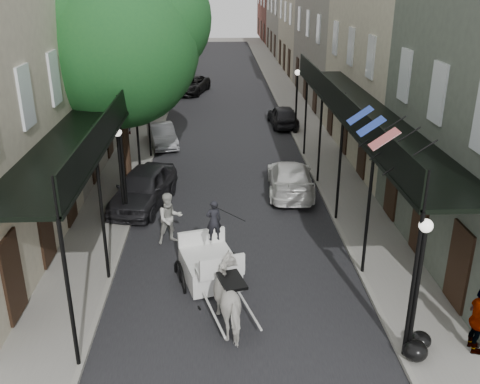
{
  "coord_description": "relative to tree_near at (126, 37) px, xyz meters",
  "views": [
    {
      "loc": [
        -0.54,
        -12.59,
        8.9
      ],
      "look_at": [
        0.25,
        5.22,
        1.6
      ],
      "focal_mm": 40.0,
      "sensor_mm": 36.0,
      "label": 1
    }
  ],
  "objects": [
    {
      "name": "ground",
      "position": [
        4.2,
        -10.18,
        -6.49
      ],
      "size": [
        140.0,
        140.0,
        0.0
      ],
      "primitive_type": "plane",
      "color": "gray",
      "rests_on": "ground"
    },
    {
      "name": "road",
      "position": [
        4.2,
        9.82,
        -6.48
      ],
      "size": [
        8.0,
        90.0,
        0.01
      ],
      "primitive_type": "cube",
      "color": "black",
      "rests_on": "ground"
    },
    {
      "name": "sidewalk_left",
      "position": [
        -0.8,
        9.82,
        -6.43
      ],
      "size": [
        2.2,
        90.0,
        0.12
      ],
      "primitive_type": "cube",
      "color": "gray",
      "rests_on": "ground"
    },
    {
      "name": "sidewalk_right",
      "position": [
        9.2,
        9.82,
        -6.43
      ],
      "size": [
        2.2,
        90.0,
        0.12
      ],
      "primitive_type": "cube",
      "color": "gray",
      "rests_on": "ground"
    },
    {
      "name": "building_row_left",
      "position": [
        -4.4,
        19.82,
        -1.24
      ],
      "size": [
        5.0,
        80.0,
        10.5
      ],
      "primitive_type": "cube",
      "color": "#C0B699",
      "rests_on": "ground"
    },
    {
      "name": "building_row_right",
      "position": [
        12.8,
        19.82,
        -1.24
      ],
      "size": [
        5.0,
        80.0,
        10.5
      ],
      "primitive_type": "cube",
      "color": "gray",
      "rests_on": "ground"
    },
    {
      "name": "gallery_left",
      "position": [
        -0.59,
        -3.2,
        -2.44
      ],
      "size": [
        2.2,
        18.05,
        4.88
      ],
      "color": "black",
      "rests_on": "sidewalk_left"
    },
    {
      "name": "gallery_right",
      "position": [
        8.99,
        -3.2,
        -2.44
      ],
      "size": [
        2.2,
        18.05,
        4.88
      ],
      "color": "black",
      "rests_on": "sidewalk_right"
    },
    {
      "name": "tree_near",
      "position": [
        0.0,
        0.0,
        0.0
      ],
      "size": [
        7.31,
        6.8,
        9.63
      ],
      "color": "#382619",
      "rests_on": "sidewalk_left"
    },
    {
      "name": "tree_far",
      "position": [
        -0.05,
        14.0,
        -0.65
      ],
      "size": [
        6.45,
        6.0,
        8.61
      ],
      "color": "#382619",
      "rests_on": "sidewalk_left"
    },
    {
      "name": "lamppost_right_near",
      "position": [
        8.3,
        -12.18,
        -4.44
      ],
      "size": [
        0.32,
        0.32,
        3.71
      ],
      "color": "black",
      "rests_on": "sidewalk_right"
    },
    {
      "name": "lamppost_left",
      "position": [
        0.1,
        -4.18,
        -4.44
      ],
      "size": [
        0.32,
        0.32,
        3.71
      ],
      "color": "black",
      "rests_on": "sidewalk_left"
    },
    {
      "name": "lamppost_right_far",
      "position": [
        8.3,
        7.82,
        -4.44
      ],
      "size": [
        0.32,
        0.32,
        3.71
      ],
      "color": "black",
      "rests_on": "sidewalk_right"
    },
    {
      "name": "horse",
      "position": [
        4.0,
        -10.67,
        -5.59
      ],
      "size": [
        1.51,
        2.31,
        1.8
      ],
      "primitive_type": "imported",
      "rotation": [
        0.0,
        0.0,
        3.42
      ],
      "color": "silver",
      "rests_on": "ground"
    },
    {
      "name": "carriage",
      "position": [
        3.24,
        -7.98,
        -5.32
      ],
      "size": [
        2.3,
        2.96,
        3.01
      ],
      "rotation": [
        0.0,
        0.0,
        0.28
      ],
      "color": "black",
      "rests_on": "ground"
    },
    {
      "name": "pedestrian_walking",
      "position": [
        1.94,
        -5.67,
        -5.55
      ],
      "size": [
        1.12,
        1.01,
        1.88
      ],
      "primitive_type": "imported",
      "rotation": [
        0.0,
        0.0,
        0.4
      ],
      "color": "#B5B4AB",
      "rests_on": "ground"
    },
    {
      "name": "pedestrian_sidewalk_left",
      "position": [
        -1.6,
        8.01,
        -5.61
      ],
      "size": [
        1.13,
        0.91,
        1.52
      ],
      "primitive_type": "imported",
      "rotation": [
        0.0,
        0.0,
        3.55
      ],
      "color": "gray",
      "rests_on": "sidewalk_left"
    },
    {
      "name": "pedestrian_sidewalk_right",
      "position": [
        10.0,
        -12.11,
        -5.47
      ],
      "size": [
        0.57,
        1.1,
        1.81
      ],
      "primitive_type": "imported",
      "rotation": [
        0.0,
        0.0,
        1.45
      ],
      "color": "gray",
      "rests_on": "sidewalk_right"
    },
    {
      "name": "car_left_near",
      "position": [
        0.6,
        -2.35,
        -5.7
      ],
      "size": [
        2.81,
        4.93,
        1.58
      ],
      "primitive_type": "imported",
      "rotation": [
        0.0,
        0.0,
        -0.22
      ],
      "color": "black",
      "rests_on": "ground"
    },
    {
      "name": "car_left_mid",
      "position": [
        0.6,
        5.96,
        -5.88
      ],
      "size": [
        2.12,
        3.87,
        1.21
      ],
      "primitive_type": "imported",
      "rotation": [
        0.0,
        0.0,
        0.24
      ],
      "color": "#9B9CA0",
      "rests_on": "ground"
    },
    {
      "name": "car_left_far",
      "position": [
        1.59,
        19.98,
        -5.82
      ],
      "size": [
        3.37,
        5.22,
        1.34
      ],
      "primitive_type": "imported",
      "rotation": [
        0.0,
        0.0,
        -0.26
      ],
      "color": "black",
      "rests_on": "ground"
    },
    {
      "name": "car_right_near",
      "position": [
        6.8,
        -1.18,
        -5.81
      ],
      "size": [
        2.22,
        4.78,
        1.35
      ],
      "primitive_type": "imported",
      "rotation": [
        0.0,
        0.0,
        3.07
      ],
      "color": "white",
      "rests_on": "ground"
    },
    {
      "name": "car_right_far",
      "position": [
        7.8,
        9.8,
        -5.83
      ],
      "size": [
        1.77,
        3.96,
        1.32
      ],
      "primitive_type": "imported",
      "rotation": [
        0.0,
        0.0,
        3.2
      ],
      "color": "black",
      "rests_on": "ground"
    },
    {
      "name": "trash_bags",
      "position": [
        8.51,
        -12.2,
        -6.13
      ],
      "size": [
        0.87,
        1.02,
        0.52
      ],
      "color": "black",
      "rests_on": "sidewalk_right"
    }
  ]
}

